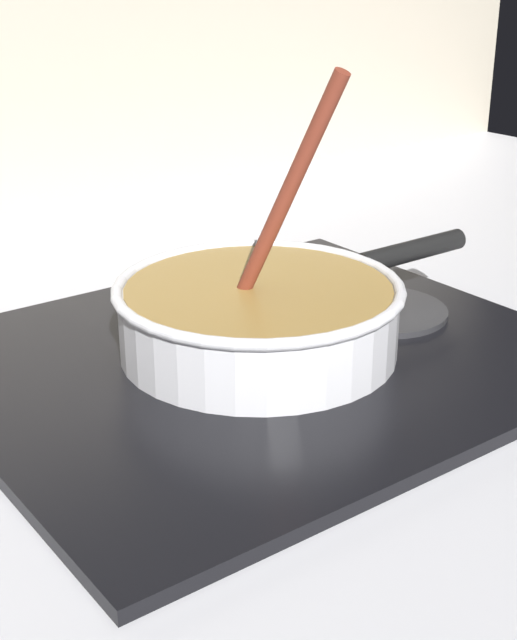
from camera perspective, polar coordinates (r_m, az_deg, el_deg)
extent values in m
cube|color=#B7B7BC|center=(0.72, 0.21, -9.74)|extent=(2.40, 1.60, 0.04)
cube|color=black|center=(0.85, 0.00, -2.39)|extent=(0.56, 0.48, 0.01)
torus|color=#592D0C|center=(0.84, 0.00, -1.77)|extent=(0.19, 0.19, 0.01)
cylinder|color=#262628|center=(0.94, 7.89, 0.60)|extent=(0.14, 0.14, 0.01)
cylinder|color=silver|center=(0.83, 0.00, 0.00)|extent=(0.26, 0.26, 0.06)
cylinder|color=olive|center=(0.83, 0.00, 0.26)|extent=(0.25, 0.25, 0.06)
torus|color=silver|center=(0.82, 0.00, 2.08)|extent=(0.27, 0.27, 0.01)
cylinder|color=black|center=(0.95, 9.80, 4.39)|extent=(0.14, 0.02, 0.02)
cylinder|color=#EDD88C|center=(0.86, 6.60, 2.16)|extent=(0.03, 0.03, 0.01)
cylinder|color=#EDD88C|center=(0.82, -2.68, 1.45)|extent=(0.03, 0.03, 0.01)
cylinder|color=#E5CC7A|center=(0.82, -0.10, 1.49)|extent=(0.03, 0.03, 0.01)
cylinder|color=#E5CC7A|center=(0.86, 1.64, 2.38)|extent=(0.03, 0.03, 0.01)
cylinder|color=beige|center=(0.74, 2.60, -1.05)|extent=(0.03, 0.03, 0.01)
cylinder|color=beige|center=(0.81, 2.76, 0.93)|extent=(0.03, 0.03, 0.01)
cylinder|color=maroon|center=(0.77, 1.78, 7.90)|extent=(0.05, 0.11, 0.22)
cube|color=brown|center=(0.83, -1.30, 1.16)|extent=(0.04, 0.05, 0.01)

